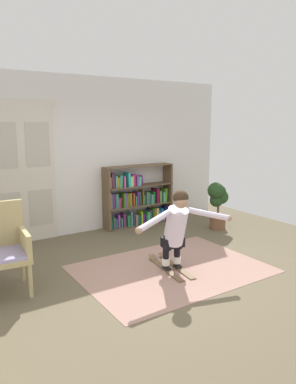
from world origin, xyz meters
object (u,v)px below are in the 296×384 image
Objects in this scene: bookshelf at (137,200)px; person_skier at (177,225)px; wicker_chair at (1,246)px; potted_plant at (218,201)px; skis_pair at (170,267)px.

person_skier is at bearing -108.65° from bookshelf.
wicker_chair is 1.19× the size of potted_plant.
skis_pair is (2.15, -0.55, -0.56)m from wicker_chair.
person_skier is (2.13, -0.72, 0.11)m from wicker_chair.
wicker_chair is at bearing 161.43° from person_skier.
potted_plant is 0.64× the size of person_skier.
potted_plant is at bearing 7.68° from wicker_chair.
person_skier is (-0.02, -0.16, 0.67)m from skis_pair.
bookshelf is at bearing 138.39° from potted_plant.
wicker_chair is at bearing -172.32° from potted_plant.
potted_plant is at bearing 32.55° from person_skier.
bookshelf is at bearing 70.57° from skis_pair.
skis_pair is at bearing -109.43° from bookshelf.
bookshelf is at bearing 71.35° from person_skier.
potted_plant is at bearing 29.36° from skis_pair.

